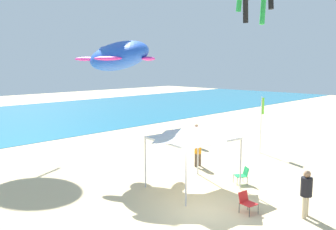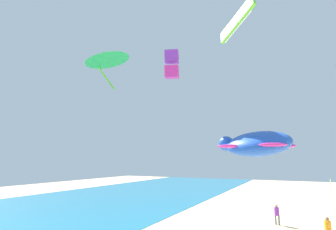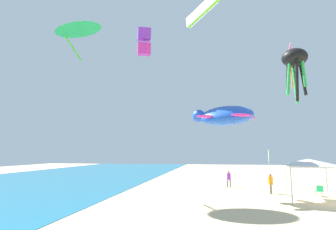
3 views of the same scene
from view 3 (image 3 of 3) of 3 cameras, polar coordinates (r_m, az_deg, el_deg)
The scene contains 11 objects.
canopy_tent at distance 22.65m, azimuth 27.42°, elevation -8.92°, with size 3.84×3.43×2.98m.
folding_chair_right_of_tent at distance 25.35m, azimuth 29.14°, elevation -13.60°, with size 0.81×0.78×0.82m.
banner_flag at distance 30.55m, azimuth 20.43°, elevation -9.56°, with size 0.36×0.06×3.78m.
person_near_umbrella at distance 28.55m, azimuth 12.61°, elevation -12.65°, with size 0.39×0.42×1.64m.
person_by_tent at distance 25.18m, azimuth 20.68°, elevation -12.97°, with size 0.44×0.39×1.66m.
kite_diamond_pink at distance 34.14m, azimuth 24.32°, elevation 10.51°, with size 3.44×1.49×5.29m.
kite_octopus_black at distance 27.90m, azimuth 25.01°, elevation 10.31°, with size 2.25×2.25×4.99m.
kite_turtle_blue at distance 22.11m, azimuth 11.90°, elevation -0.18°, with size 4.98×5.30×2.36m.
kite_delta_green at distance 27.64m, azimuth -18.39°, elevation 17.28°, with size 5.98×5.98×3.58m.
kite_parafoil_lime at distance 31.05m, azimuth 7.42°, elevation 21.13°, with size 3.58×4.01×3.05m.
kite_box_purple at distance 27.75m, azimuth -5.04°, elevation 15.03°, with size 1.73×1.63×2.80m.
Camera 3 is at (-19.81, 9.04, 3.44)m, focal length 29.09 mm.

